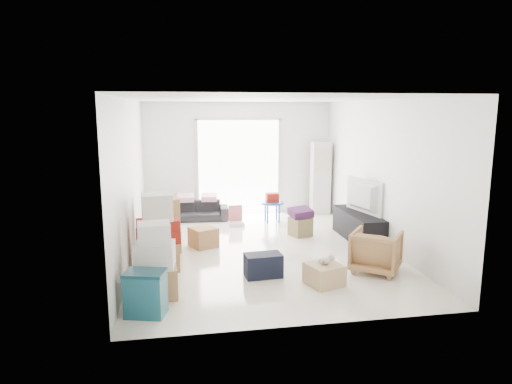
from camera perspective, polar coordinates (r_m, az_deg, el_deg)
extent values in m
cube|color=white|center=(8.42, 0.66, -8.01)|extent=(4.50, 6.00, 0.24)
cube|color=white|center=(8.00, 0.71, 12.42)|extent=(4.50, 6.00, 0.24)
cube|color=white|center=(11.14, -2.26, 4.25)|extent=(4.50, 0.24, 2.70)
cube|color=white|center=(5.09, 7.13, -3.11)|extent=(4.50, 0.24, 2.70)
cube|color=white|center=(7.99, -16.26, 1.44)|extent=(0.24, 6.00, 2.70)
cube|color=white|center=(8.82, 16.01, 2.25)|extent=(0.24, 6.00, 2.70)
cube|color=white|center=(11.02, -2.16, 3.14)|extent=(2.00, 0.01, 2.30)
cube|color=silver|center=(10.92, -7.36, 2.99)|extent=(0.06, 0.04, 2.30)
cube|color=silver|center=(11.19, 2.94, 3.24)|extent=(0.06, 0.04, 2.30)
cube|color=silver|center=(10.93, -2.19, 9.12)|extent=(2.10, 0.04, 0.06)
cube|color=silver|center=(11.17, 8.05, 1.71)|extent=(0.45, 0.30, 1.75)
cube|color=black|center=(9.18, 12.67, -4.17)|extent=(0.48, 1.62, 0.54)
imported|color=black|center=(9.10, 12.76, -2.08)|extent=(0.88, 1.25, 0.15)
imported|color=black|center=(10.60, -7.58, -1.94)|extent=(1.52, 0.52, 0.59)
cube|color=#C892A8|center=(10.56, -8.82, -0.07)|extent=(0.38, 0.30, 0.12)
cube|color=#C892A8|center=(10.55, -5.89, -0.01)|extent=(0.38, 0.32, 0.12)
imported|color=#A8794A|center=(7.44, 14.79, -6.93)|extent=(0.96, 0.95, 0.73)
cube|color=#1C596B|center=(5.99, -13.58, -13.56)|extent=(0.54, 0.44, 0.26)
cube|color=#1C596B|center=(5.88, -13.69, -11.20)|extent=(0.54, 0.44, 0.26)
cube|color=#0C333D|center=(5.83, -13.75, -9.80)|extent=(0.56, 0.46, 0.04)
cube|color=#A6784B|center=(6.47, -12.40, -10.90)|extent=(0.59, 0.51, 0.42)
cube|color=silver|center=(6.34, -12.53, -7.72)|extent=(0.55, 0.47, 0.33)
cube|color=silver|center=(6.26, -12.64, -5.05)|extent=(0.45, 0.41, 0.28)
cube|color=#A6784B|center=(7.54, -12.05, -7.75)|extent=(0.67, 0.67, 0.44)
cube|color=maroon|center=(7.45, -12.14, -5.43)|extent=(0.72, 0.54, 0.20)
cube|color=maroon|center=(7.40, -12.19, -4.04)|extent=(0.70, 0.52, 0.17)
cube|color=silver|center=(7.33, -12.28, -1.81)|extent=(0.51, 0.49, 0.42)
cube|color=#A6784B|center=(8.45, -11.62, -5.64)|extent=(0.68, 0.57, 0.47)
cube|color=#A6784B|center=(8.33, -11.74, -2.43)|extent=(0.66, 0.66, 0.50)
cube|color=#A6784B|center=(8.57, -6.59, -5.62)|extent=(0.58, 0.58, 0.36)
cube|color=black|center=(7.05, 0.90, -9.14)|extent=(0.58, 0.37, 0.36)
cube|color=olive|center=(9.28, 5.56, -4.32)|extent=(0.48, 0.48, 0.38)
cube|color=#401B45|center=(9.22, 5.59, -2.77)|extent=(0.47, 0.47, 0.14)
cylinder|color=#1D4DB5|center=(10.32, 2.03, -1.35)|extent=(0.53, 0.53, 0.04)
cylinder|color=#1D4DB5|center=(10.53, 2.59, -2.40)|extent=(0.04, 0.04, 0.42)
cylinder|color=#1D4DB5|center=(10.47, 1.16, -2.46)|extent=(0.04, 0.04, 0.42)
cylinder|color=#1D4DB5|center=(10.22, 1.44, -2.79)|extent=(0.04, 0.04, 0.42)
cylinder|color=#1D4DB5|center=(10.27, 2.91, -2.73)|extent=(0.04, 0.04, 0.42)
cube|color=maroon|center=(10.30, 2.03, -0.69)|extent=(0.28, 0.22, 0.20)
cube|color=silver|center=(10.07, -2.49, -3.98)|extent=(0.34, 0.31, 0.08)
cube|color=#C35D66|center=(10.13, -2.58, -2.62)|extent=(0.31, 0.06, 0.35)
cube|color=tan|center=(6.82, 8.52, -10.16)|extent=(0.58, 0.58, 0.31)
ellipsoid|color=#B2ADA8|center=(6.75, 8.57, -8.52)|extent=(0.19, 0.13, 0.10)
cube|color=#A9152A|center=(6.75, 8.57, -8.49)|extent=(0.15, 0.14, 0.03)
sphere|color=#B2ADA8|center=(6.80, 9.37, -8.16)|extent=(0.10, 0.10, 0.10)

